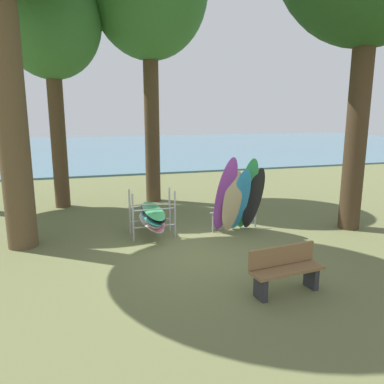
% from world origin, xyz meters
% --- Properties ---
extents(ground_plane, '(80.00, 80.00, 0.00)m').
position_xyz_m(ground_plane, '(0.00, 0.00, 0.00)').
color(ground_plane, '#60663D').
extents(lake_water, '(80.00, 36.00, 0.10)m').
position_xyz_m(lake_water, '(0.00, 29.84, 0.05)').
color(lake_water, '#477084').
rests_on(lake_water, ground).
extents(tree_mid_behind, '(3.27, 3.27, 8.08)m').
position_xyz_m(tree_mid_behind, '(-3.31, 5.70, 6.08)').
color(tree_mid_behind, '#4C3823').
rests_on(tree_mid_behind, ground).
extents(leaning_board_pile, '(1.48, 1.07, 2.18)m').
position_xyz_m(leaning_board_pile, '(1.40, 1.13, 0.98)').
color(leaning_board_pile, purple).
rests_on(leaning_board_pile, ground).
extents(board_storage_rack, '(1.15, 2.13, 1.25)m').
position_xyz_m(board_storage_rack, '(-0.90, 1.60, 0.55)').
color(board_storage_rack, '#9EA0A5').
rests_on(board_storage_rack, ground).
extents(park_bench, '(1.44, 0.56, 0.85)m').
position_xyz_m(park_bench, '(0.80, -2.31, 0.45)').
color(park_bench, '#2D2D33').
rests_on(park_bench, ground).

